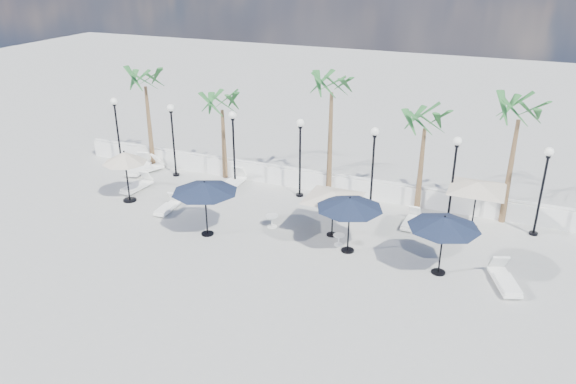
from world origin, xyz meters
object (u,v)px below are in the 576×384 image
at_px(lounger_4, 232,182).
at_px(parasol_navy_right, 444,223).
at_px(parasol_navy_mid, 350,203).
at_px(parasol_cream_small, 125,158).
at_px(lounger_0, 137,185).
at_px(parasol_cream_sq_a, 333,192).
at_px(lounger_2, 145,168).
at_px(parasol_cream_sq_b, 478,182).
at_px(lounger_1, 139,167).
at_px(lounger_6, 505,280).
at_px(lounger_5, 411,221).
at_px(parasol_navy_left, 205,187).
at_px(lounger_3, 168,207).

distance_m(lounger_4, parasol_navy_right, 11.80).
bearing_deg(parasol_navy_mid, parasol_cream_small, 176.35).
height_order(lounger_0, parasol_cream_sq_a, parasol_cream_sq_a).
relative_size(lounger_2, parasol_navy_mid, 0.81).
distance_m(parasol_navy_mid, parasol_cream_sq_b, 5.90).
relative_size(parasol_cream_sq_b, parasol_cream_small, 1.80).
xyz_separation_m(lounger_1, lounger_6, (18.71, -4.33, -0.02)).
distance_m(lounger_0, lounger_5, 13.37).
bearing_deg(lounger_5, parasol_navy_mid, -117.37).
bearing_deg(parasol_navy_right, lounger_6, 0.31).
bearing_deg(lounger_6, parasol_navy_mid, 156.26).
bearing_deg(lounger_0, lounger_6, -2.73).
bearing_deg(lounger_5, parasol_navy_left, -149.33).
distance_m(lounger_0, parasol_cream_small, 2.33).
height_order(parasol_navy_right, parasol_cream_small, parasol_cream_small).
xyz_separation_m(lounger_4, parasol_cream_small, (-3.72, -3.35, 1.89)).
xyz_separation_m(lounger_0, parasol_cream_sq_b, (15.77, 2.09, 1.86)).
relative_size(lounger_3, parasol_navy_mid, 0.65).
xyz_separation_m(lounger_6, parasol_navy_right, (-2.28, -0.01, 1.81)).
distance_m(parasol_navy_left, parasol_navy_right, 9.42).
bearing_deg(parasol_navy_right, lounger_2, 164.87).
height_order(parasol_cream_sq_a, parasol_cream_small, parasol_cream_small).
height_order(lounger_0, lounger_1, lounger_1).
bearing_deg(parasol_navy_mid, parasol_navy_right, -4.76).
distance_m(lounger_0, lounger_1, 2.54).
height_order(lounger_0, lounger_3, lounger_0).
height_order(parasol_navy_left, parasol_navy_mid, parasol_navy_left).
xyz_separation_m(lounger_2, parasol_navy_right, (16.05, -4.34, 1.81)).
bearing_deg(lounger_1, parasol_navy_right, -27.50).
xyz_separation_m(lounger_0, lounger_3, (2.79, -1.50, -0.03)).
xyz_separation_m(lounger_0, parasol_navy_mid, (11.45, -1.93, 1.83)).
xyz_separation_m(parasol_navy_mid, parasol_cream_sq_b, (4.32, 4.02, 0.03)).
bearing_deg(parasol_cream_sq_a, lounger_6, -10.93).
relative_size(lounger_5, parasol_cream_sq_a, 0.38).
xyz_separation_m(lounger_3, lounger_6, (14.51, -0.72, 0.04)).
bearing_deg(lounger_0, parasol_navy_left, -22.01).
bearing_deg(lounger_5, lounger_3, -162.56).
xyz_separation_m(parasol_navy_left, parasol_navy_right, (9.40, 0.58, -0.06)).
distance_m(lounger_3, lounger_4, 3.88).
bearing_deg(parasol_navy_right, lounger_4, 158.13).
height_order(lounger_0, parasol_navy_left, parasol_navy_left).
relative_size(lounger_2, parasol_navy_right, 0.81).
bearing_deg(parasol_navy_mid, parasol_cream_sq_a, 133.89).
distance_m(lounger_3, parasol_cream_sq_a, 7.89).
height_order(parasol_cream_sq_a, parasol_cream_sq_b, parasol_cream_sq_b).
xyz_separation_m(lounger_1, lounger_4, (5.61, -0.00, -0.01)).
bearing_deg(parasol_navy_left, lounger_5, 28.02).
xyz_separation_m(parasol_cream_sq_b, parasol_cream_small, (-15.29, -3.32, 0.06)).
xyz_separation_m(parasol_cream_sq_a, parasol_cream_sq_b, (5.31, 2.99, 0.11)).
distance_m(lounger_3, parasol_navy_mid, 8.87).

